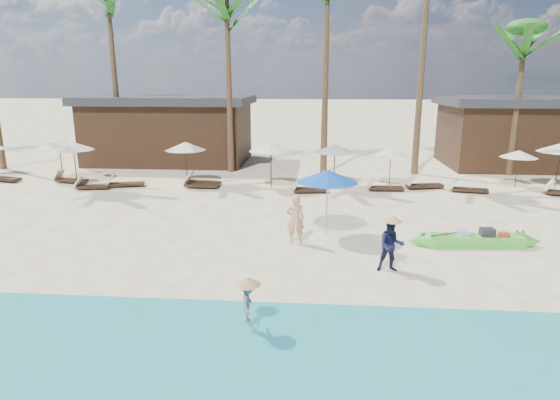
{
  "coord_description": "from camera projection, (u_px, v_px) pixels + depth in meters",
  "views": [
    {
      "loc": [
        1.73,
        -13.01,
        5.36
      ],
      "look_at": [
        0.55,
        2.0,
        1.47
      ],
      "focal_mm": 30.0,
      "sensor_mm": 36.0,
      "label": 1
    }
  ],
  "objects": [
    {
      "name": "vendor_yellow",
      "position": [
        248.0,
        302.0,
        10.18
      ],
      "size": [
        0.38,
        0.63,
        0.95
      ],
      "primitive_type": "imported",
      "rotation": [
        0.0,
        0.0,
        1.62
      ],
      "color": "gray",
      "rests_on": "ground"
    },
    {
      "name": "lounger_5_left",
      "position": [
        201.0,
        181.0,
        24.33
      ],
      "size": [
        1.93,
        0.85,
        0.63
      ],
      "rotation": [
        0.0,
        0.0,
        -0.15
      ],
      "color": "#362316",
      "rests_on": "ground"
    },
    {
      "name": "vendor_green",
      "position": [
        391.0,
        245.0,
        13.3
      ],
      "size": [
        0.78,
        0.62,
        1.55
      ],
      "primitive_type": "imported",
      "rotation": [
        0.0,
        0.0,
        0.04
      ],
      "color": "#131736",
      "rests_on": "ground"
    },
    {
      "name": "lounger_7_right",
      "position": [
        422.0,
        185.0,
        23.56
      ],
      "size": [
        2.0,
        0.98,
        0.65
      ],
      "rotation": [
        0.0,
        0.0,
        0.21
      ],
      "color": "#362316",
      "rests_on": "ground"
    },
    {
      "name": "lounger_7_left",
      "position": [
        383.0,
        187.0,
        23.11
      ],
      "size": [
        1.8,
        0.64,
        0.6
      ],
      "rotation": [
        0.0,
        0.0,
        0.05
      ],
      "color": "#362316",
      "rests_on": "ground"
    },
    {
      "name": "palm_6",
      "position": [
        524.0,
        47.0,
        25.3
      ],
      "size": [
        2.08,
        2.08,
        8.51
      ],
      "color": "brown",
      "rests_on": "ground"
    },
    {
      "name": "resort_parasol_5",
      "position": [
        271.0,
        147.0,
        23.36
      ],
      "size": [
        2.25,
        2.25,
        2.32
      ],
      "color": "#362316",
      "rests_on": "ground"
    },
    {
      "name": "resort_parasol_8",
      "position": [
        519.0,
        154.0,
        23.57
      ],
      "size": [
        1.84,
        1.84,
        1.9
      ],
      "color": "#362316",
      "rests_on": "ground"
    },
    {
      "name": "palm_3",
      "position": [
        227.0,
        20.0,
        25.91
      ],
      "size": [
        2.08,
        2.08,
        10.52
      ],
      "color": "brown",
      "rests_on": "ground"
    },
    {
      "name": "lounger_4_right",
      "position": [
        199.0,
        184.0,
        23.71
      ],
      "size": [
        1.82,
        0.66,
        0.61
      ],
      "rotation": [
        0.0,
        0.0,
        -0.06
      ],
      "color": "#362316",
      "rests_on": "ground"
    },
    {
      "name": "lounger_3_left",
      "position": [
        70.0,
        179.0,
        24.88
      ],
      "size": [
        1.91,
        0.93,
        0.62
      ],
      "rotation": [
        0.0,
        0.0,
        -0.21
      ],
      "color": "#362316",
      "rests_on": "ground"
    },
    {
      "name": "ground",
      "position": [
        257.0,
        263.0,
        14.03
      ],
      "size": [
        240.0,
        240.0,
        0.0
      ],
      "primitive_type": "plane",
      "color": "#FDF0BB",
      "rests_on": "ground"
    },
    {
      "name": "green_canoe",
      "position": [
        475.0,
        240.0,
        15.44
      ],
      "size": [
        4.9,
        0.81,
        0.62
      ],
      "rotation": [
        0.0,
        0.0,
        0.06
      ],
      "color": "#4CC83D",
      "rests_on": "ground"
    },
    {
      "name": "resort_parasol_6",
      "position": [
        335.0,
        148.0,
        23.69
      ],
      "size": [
        2.12,
        2.12,
        2.18
      ],
      "color": "#362316",
      "rests_on": "ground"
    },
    {
      "name": "tourist",
      "position": [
        295.0,
        219.0,
        15.63
      ],
      "size": [
        0.64,
        0.46,
        1.65
      ],
      "primitive_type": "imported",
      "rotation": [
        0.0,
        0.0,
        3.24
      ],
      "color": "tan",
      "rests_on": "ground"
    },
    {
      "name": "lounger_2_left",
      "position": [
        2.0,
        177.0,
        25.25
      ],
      "size": [
        2.02,
        0.99,
        0.66
      ],
      "rotation": [
        0.0,
        0.0,
        -0.21
      ],
      "color": "#362316",
      "rests_on": "ground"
    },
    {
      "name": "pavilion_east",
      "position": [
        513.0,
        131.0,
        29.31
      ],
      "size": [
        8.8,
        6.6,
        4.3
      ],
      "color": "#362316",
      "rests_on": "ground"
    },
    {
      "name": "lounger_8_left",
      "position": [
        467.0,
        188.0,
        22.8
      ],
      "size": [
        1.84,
        0.86,
        0.6
      ],
      "rotation": [
        0.0,
        0.0,
        -0.19
      ],
      "color": "#362316",
      "rests_on": "ground"
    },
    {
      "name": "lounger_6_right",
      "position": [
        309.0,
        188.0,
        22.87
      ],
      "size": [
        1.7,
        0.61,
        0.57
      ],
      "rotation": [
        0.0,
        0.0,
        -0.06
      ],
      "color": "#362316",
      "rests_on": "ground"
    },
    {
      "name": "resort_parasol_4",
      "position": [
        185.0,
        146.0,
        24.27
      ],
      "size": [
        2.15,
        2.15,
        2.21
      ],
      "color": "#362316",
      "rests_on": "ground"
    },
    {
      "name": "wet_sand_strip",
      "position": [
        224.0,
        360.0,
        9.2
      ],
      "size": [
        240.0,
        4.5,
        0.01
      ],
      "primitive_type": "cube",
      "color": "tan",
      "rests_on": "ground"
    },
    {
      "name": "lounger_4_left",
      "position": [
        124.0,
        183.0,
        23.97
      ],
      "size": [
        1.9,
        1.01,
        0.62
      ],
      "rotation": [
        0.0,
        0.0,
        0.26
      ],
      "color": "#362316",
      "rests_on": "ground"
    },
    {
      "name": "lounger_6_left",
      "position": [
        307.0,
        189.0,
        22.7
      ],
      "size": [
        1.69,
        0.73,
        0.55
      ],
      "rotation": [
        0.0,
        0.0,
        0.14
      ],
      "color": "#362316",
      "rests_on": "ground"
    },
    {
      "name": "resort_parasol_2",
      "position": [
        59.0,
        143.0,
        25.33
      ],
      "size": [
        2.15,
        2.15,
        2.21
      ],
      "color": "#362316",
      "rests_on": "ground"
    },
    {
      "name": "resort_parasol_3",
      "position": [
        73.0,
        146.0,
        24.51
      ],
      "size": [
        2.12,
        2.12,
        2.18
      ],
      "color": "#362316",
      "rests_on": "ground"
    },
    {
      "name": "resort_parasol_7",
      "position": [
        391.0,
        152.0,
        24.01
      ],
      "size": [
        1.86,
        1.86,
        1.92
      ],
      "color": "#362316",
      "rests_on": "ground"
    },
    {
      "name": "palm_2",
      "position": [
        109.0,
        11.0,
        27.08
      ],
      "size": [
        2.08,
        2.08,
        11.33
      ],
      "color": "brown",
      "rests_on": "ground"
    },
    {
      "name": "palm_4",
      "position": [
        327.0,
        1.0,
        25.03
      ],
      "size": [
        2.08,
        2.08,
        11.7
      ],
      "color": "brown",
      "rests_on": "ground"
    },
    {
      "name": "blue_umbrella",
      "position": [
        327.0,
        176.0,
        16.19
      ],
      "size": [
        2.17,
        2.17,
        2.34
      ],
      "color": "#99999E",
      "rests_on": "ground"
    },
    {
      "name": "lounger_3_right",
      "position": [
        91.0,
        186.0,
        23.44
      ],
      "size": [
        1.74,
        0.74,
        0.57
      ],
      "rotation": [
        0.0,
        0.0,
        0.14
      ],
      "color": "#362316",
      "rests_on": "ground"
    },
    {
      "name": "pavilion_west",
      "position": [
        170.0,
        129.0,
        30.98
      ],
      "size": [
        10.8,
        6.6,
        4.3
      ],
      "color": "#362316",
      "rests_on": "ground"
    }
  ]
}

